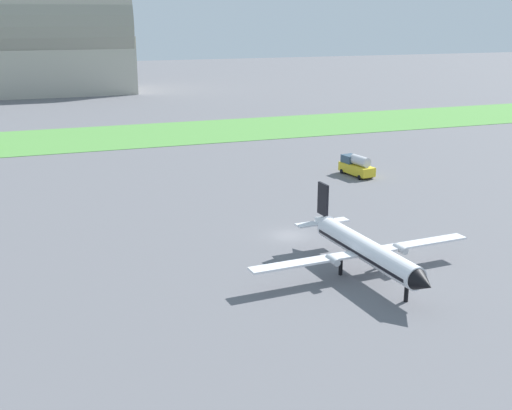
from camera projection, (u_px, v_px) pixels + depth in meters
name	position (u px, v px, depth m)	size (l,w,h in m)	color
ground_plane	(289.00, 236.00, 73.81)	(600.00, 600.00, 0.00)	slate
grass_taxiway_strip	(161.00, 134.00, 136.80)	(360.00, 28.00, 0.08)	#549342
airplane_foreground_turboprop	(364.00, 249.00, 62.16)	(23.83, 20.41, 7.14)	white
fuel_truck_near_gate	(356.00, 166.00, 101.03)	(3.41, 6.79, 3.29)	yellow
hangar_distant	(47.00, 39.00, 204.70)	(50.82, 32.92, 37.39)	#B2AD9E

